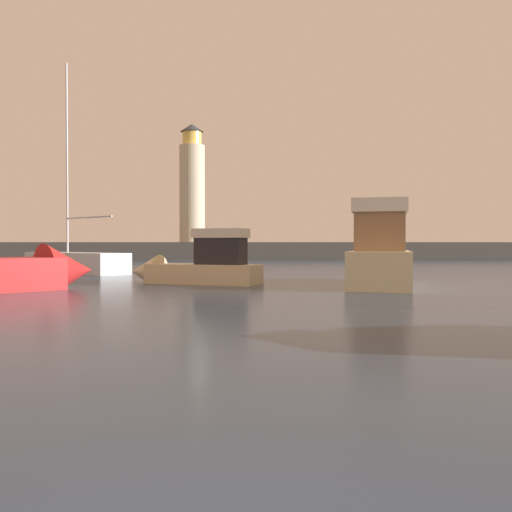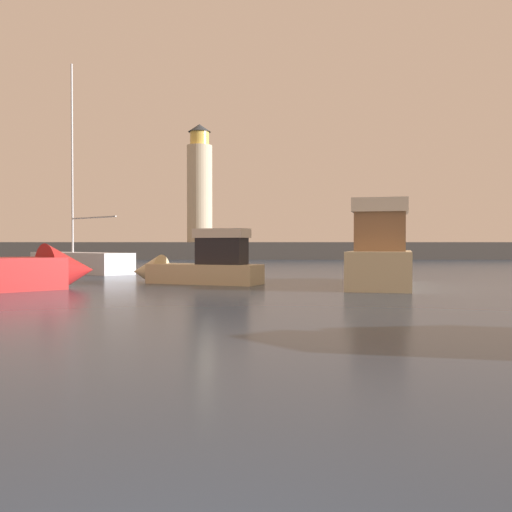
# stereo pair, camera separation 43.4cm
# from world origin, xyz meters

# --- Properties ---
(ground_plane) EXTENTS (220.00, 220.00, 0.00)m
(ground_plane) POSITION_xyz_m (0.00, 32.75, 0.00)
(ground_plane) COLOR #2D3D51
(breakwater) EXTENTS (88.54, 6.71, 1.92)m
(breakwater) POSITION_xyz_m (0.00, 65.49, 0.96)
(breakwater) COLOR #423F3D
(breakwater) RESTS_ON ground_plane
(lighthouse) EXTENTS (2.88, 2.88, 13.45)m
(lighthouse) POSITION_xyz_m (-4.60, 65.49, 8.29)
(lighthouse) COLOR beige
(lighthouse) RESTS_ON breakwater
(motorboat_1) EXTENTS (4.47, 8.79, 3.82)m
(motorboat_1) POSITION_xyz_m (6.28, 22.58, 1.14)
(motorboat_1) COLOR beige
(motorboat_1) RESTS_ON ground_plane
(motorboat_2) EXTENTS (6.24, 3.89, 2.70)m
(motorboat_2) POSITION_xyz_m (-1.75, 23.64, 0.73)
(motorboat_2) COLOR beige
(motorboat_2) RESTS_ON ground_plane
(sailboat_moored) EXTENTS (7.43, 7.23, 12.60)m
(sailboat_moored) POSITION_xyz_m (-9.35, 33.37, 0.66)
(sailboat_moored) COLOR silver
(sailboat_moored) RESTS_ON ground_plane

